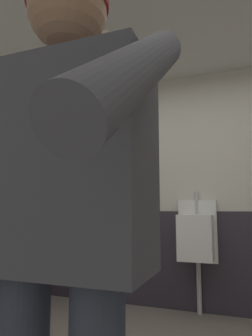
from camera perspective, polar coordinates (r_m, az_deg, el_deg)
name	(u,v)px	position (r m, az deg, el deg)	size (l,w,h in m)	color
wall_back	(188,188)	(3.46, 11.65, -3.80)	(4.31, 0.12, 2.57)	beige
wainscot_band_back	(189,260)	(3.42, 11.82, -16.70)	(3.71, 0.03, 1.03)	#2D2833
downlight_far	(104,36)	(2.88, -4.16, 23.65)	(0.14, 0.14, 0.03)	white
urinal_solo	(196,237)	(3.23, 13.16, -12.53)	(0.40, 0.34, 1.24)	white
person	(60,209)	(0.84, -12.31, -7.67)	(0.70, 0.60, 1.76)	#2D3342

